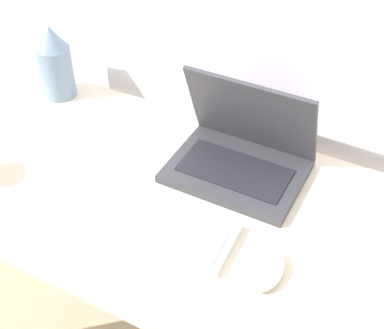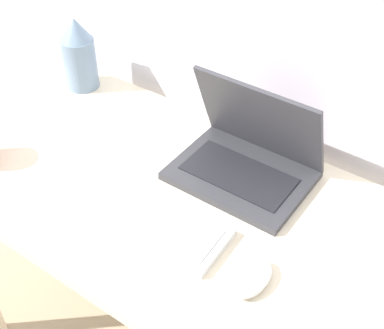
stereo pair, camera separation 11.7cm
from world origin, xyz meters
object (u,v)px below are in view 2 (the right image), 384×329
at_px(keyboard, 139,215).
at_px(vase, 79,54).
at_px(laptop, 247,156).
at_px(mouse, 252,278).

bearing_deg(keyboard, vase, 146.28).
height_order(laptop, keyboard, laptop).
distance_m(laptop, vase, 0.61).
distance_m(mouse, vase, 0.85).
relative_size(keyboard, mouse, 3.79).
distance_m(laptop, mouse, 0.33).
bearing_deg(vase, keyboard, -33.72).
relative_size(keyboard, vase, 1.94).
relative_size(laptop, vase, 1.47).
bearing_deg(keyboard, mouse, -1.11).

